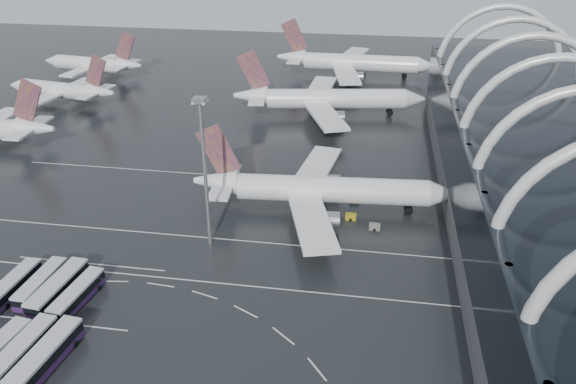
# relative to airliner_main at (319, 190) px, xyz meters

# --- Properties ---
(ground) EXTENTS (420.00, 420.00, 0.00)m
(ground) POSITION_rel_airliner_main_xyz_m (-14.61, -26.81, -4.70)
(ground) COLOR black
(ground) RESTS_ON ground
(terminal) EXTENTS (42.00, 160.00, 34.90)m
(terminal) POSITION_rel_airliner_main_xyz_m (46.96, -6.97, 6.18)
(terminal) COLOR slate
(terminal) RESTS_ON ground
(lane_marking_near) EXTENTS (120.00, 0.25, 0.01)m
(lane_marking_near) POSITION_rel_airliner_main_xyz_m (-14.61, -28.81, -4.69)
(lane_marking_near) COLOR silver
(lane_marking_near) RESTS_ON ground
(lane_marking_mid) EXTENTS (120.00, 0.25, 0.01)m
(lane_marking_mid) POSITION_rel_airliner_main_xyz_m (-14.61, -14.81, -4.69)
(lane_marking_mid) COLOR silver
(lane_marking_mid) RESTS_ON ground
(lane_marking_far) EXTENTS (120.00, 0.25, 0.01)m
(lane_marking_far) POSITION_rel_airliner_main_xyz_m (-14.61, 13.19, -4.69)
(lane_marking_far) COLOR silver
(lane_marking_far) RESTS_ON ground
(bus_bay_line_south) EXTENTS (28.00, 0.25, 0.01)m
(bus_bay_line_south) POSITION_rel_airliner_main_xyz_m (-38.61, -42.81, -4.69)
(bus_bay_line_south) COLOR silver
(bus_bay_line_south) RESTS_ON ground
(bus_bay_line_north) EXTENTS (28.00, 0.25, 0.01)m
(bus_bay_line_north) POSITION_rel_airliner_main_xyz_m (-38.61, -26.81, -4.69)
(bus_bay_line_north) COLOR silver
(bus_bay_line_north) RESTS_ON ground
(airliner_main) EXTENTS (55.38, 48.46, 18.75)m
(airliner_main) POSITION_rel_airliner_main_xyz_m (0.00, 0.00, 0.00)
(airliner_main) COLOR white
(airliner_main) RESTS_ON ground
(airliner_gate_b) EXTENTS (58.56, 52.09, 20.35)m
(airliner_gate_b) POSITION_rel_airliner_main_xyz_m (-4.48, 60.33, 0.40)
(airliner_gate_b) COLOR white
(airliner_gate_b) RESTS_ON ground
(airliner_gate_c) EXTENTS (58.79, 54.44, 21.01)m
(airliner_gate_c) POSITION_rel_airliner_main_xyz_m (0.81, 105.11, 0.56)
(airliner_gate_c) COLOR white
(airliner_gate_c) RESTS_ON ground
(jet_remote_mid) EXTENTS (40.07, 32.39, 17.43)m
(jet_remote_mid) POSITION_rel_airliner_main_xyz_m (-89.75, 57.95, -0.20)
(jet_remote_mid) COLOR white
(jet_remote_mid) RESTS_ON ground
(jet_remote_far) EXTENTS (41.21, 33.27, 17.92)m
(jet_remote_far) POSITION_rel_airliner_main_xyz_m (-94.75, 90.22, -0.07)
(jet_remote_far) COLOR white
(jet_remote_far) RESTS_ON ground
(bus_row_near_a) EXTENTS (3.43, 12.51, 3.05)m
(bus_row_near_a) POSITION_rel_airliner_main_xyz_m (-47.09, -36.98, -3.02)
(bus_row_near_a) COLOR #301440
(bus_row_near_a) RESTS_ON ground
(bus_row_near_b) EXTENTS (3.29, 12.38, 3.02)m
(bus_row_near_b) POSITION_rel_airliner_main_xyz_m (-42.80, -35.82, -3.03)
(bus_row_near_b) COLOR #301440
(bus_row_near_b) RESTS_ON ground
(bus_row_near_c) EXTENTS (4.24, 13.98, 3.39)m
(bus_row_near_c) POSITION_rel_airliner_main_xyz_m (-39.10, -36.78, -2.83)
(bus_row_near_c) COLOR #301440
(bus_row_near_c) RESTS_ON ground
(bus_row_near_d) EXTENTS (4.07, 12.59, 3.05)m
(bus_row_near_d) POSITION_rel_airliner_main_xyz_m (-35.26, -37.76, -3.02)
(bus_row_near_d) COLOR #301440
(bus_row_near_d) RESTS_ON ground
(bus_row_far_b) EXTENTS (4.22, 13.48, 3.26)m
(bus_row_far_b) POSITION_rel_airliner_main_xyz_m (-36.63, -51.27, -2.90)
(bus_row_far_b) COLOR #301440
(bus_row_far_b) RESTS_ON ground
(bus_row_far_c) EXTENTS (4.62, 14.16, 3.42)m
(bus_row_far_c) POSITION_rel_airliner_main_xyz_m (-32.69, -51.65, -2.81)
(bus_row_far_c) COLOR #301440
(bus_row_far_c) RESTS_ON ground
(floodlight_mast) EXTENTS (2.24, 2.24, 29.16)m
(floodlight_mast) POSITION_rel_airliner_main_xyz_m (-19.01, -16.95, 13.65)
(floodlight_mast) COLOR gray
(floodlight_mast) RESTS_ON ground
(gse_cart_belly_a) EXTENTS (2.24, 1.32, 1.22)m
(gse_cart_belly_a) POSITION_rel_airliner_main_xyz_m (7.06, -3.09, -4.08)
(gse_cart_belly_a) COLOR #B49C18
(gse_cart_belly_a) RESTS_ON ground
(gse_cart_belly_b) EXTENTS (2.11, 1.25, 1.15)m
(gse_cart_belly_b) POSITION_rel_airliner_main_xyz_m (7.36, 4.92, -4.12)
(gse_cart_belly_b) COLOR slate
(gse_cart_belly_b) RESTS_ON ground
(gse_cart_belly_d) EXTENTS (2.22, 1.31, 1.21)m
(gse_cart_belly_d) POSITION_rel_airliner_main_xyz_m (12.02, -6.42, -4.09)
(gse_cart_belly_d) COLOR slate
(gse_cart_belly_d) RESTS_ON ground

